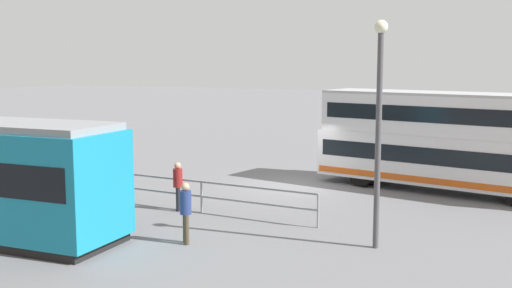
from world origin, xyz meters
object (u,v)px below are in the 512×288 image
street_lamp (379,115)px  pedestrian_near_railing (178,183)px  double_decker_bus (450,141)px  info_sign (104,158)px  pedestrian_crossing (186,209)px

street_lamp → pedestrian_near_railing: bearing=-11.7°
double_decker_bus → info_sign: size_ratio=4.56×
info_sign → street_lamp: (-10.16, 1.41, 2.01)m
pedestrian_near_railing → street_lamp: 7.79m
pedestrian_crossing → street_lamp: 5.87m
pedestrian_near_railing → pedestrian_crossing: pedestrian_crossing is taller
double_decker_bus → street_lamp: street_lamp is taller
double_decker_bus → pedestrian_crossing: 11.76m
double_decker_bus → pedestrian_crossing: (5.79, 10.19, -0.98)m
double_decker_bus → pedestrian_near_railing: size_ratio=6.42×
pedestrian_near_railing → info_sign: 3.07m
pedestrian_near_railing → street_lamp: street_lamp is taller
pedestrian_crossing → street_lamp: bearing=-160.2°
pedestrian_crossing → street_lamp: size_ratio=0.28×
pedestrian_near_railing → pedestrian_crossing: size_ratio=0.96×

